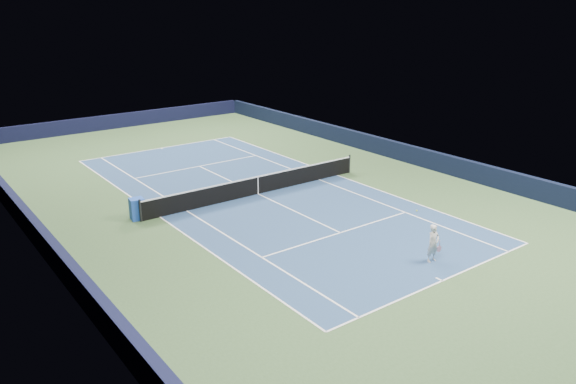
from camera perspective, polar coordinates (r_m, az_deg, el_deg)
ground at (r=29.19m, az=-3.06°, el=-0.21°), size 40.00×40.00×0.00m
wall_far at (r=46.33m, az=-16.96°, el=6.91°), size 22.00×0.35×1.10m
wall_right at (r=35.90m, az=11.47°, el=4.02°), size 0.35×40.00×1.10m
wall_left at (r=25.09m, az=-24.12°, el=-3.86°), size 0.35×40.00×1.10m
court_surface at (r=29.19m, az=-3.06°, el=-0.21°), size 10.97×23.77×0.01m
baseline_far at (r=39.24m, az=-12.80°, el=4.38°), size 10.97×0.08×0.00m
baseline_near at (r=21.13m, az=15.41°, el=-8.69°), size 10.97×0.08×0.00m
sideline_doubles_right at (r=32.39m, az=5.03°, el=1.71°), size 0.08×23.77×0.00m
sideline_doubles_left at (r=26.74m, az=-12.87°, el=-2.50°), size 0.08×23.77×0.00m
sideline_singles_right at (r=31.53m, az=3.17°, el=1.27°), size 0.08×23.77×0.00m
sideline_singles_left at (r=27.27m, az=-10.26°, el=-1.89°), size 0.08×23.77×0.00m
service_line_far at (r=34.46m, az=-9.00°, el=2.61°), size 8.23×0.08×0.00m
service_line_near at (r=24.47m, az=5.34°, el=-4.14°), size 8.23×0.08×0.00m
center_service_line at (r=29.19m, az=-3.06°, el=-0.19°), size 0.08×12.80×0.00m
center_mark_far at (r=39.11m, az=-12.70°, el=4.33°), size 0.08×0.30×0.00m
center_mark_near at (r=21.21m, az=15.09°, el=-8.55°), size 0.08×0.30×0.00m
tennis_net at (r=29.03m, az=-3.07°, el=0.73°), size 12.90×0.10×1.07m
sponsor_cube at (r=26.59m, az=-15.08°, el=-1.66°), size 0.68×0.63×1.01m
tennis_player at (r=22.21m, az=14.54°, el=-5.07°), size 0.73×1.22×1.79m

